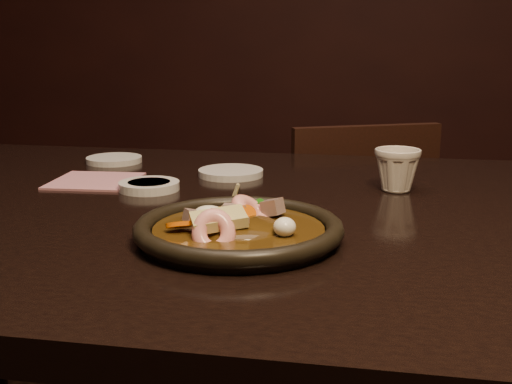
% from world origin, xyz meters
% --- Properties ---
extents(table, '(1.60, 0.90, 0.75)m').
position_xyz_m(table, '(0.00, 0.00, 0.67)').
color(table, black).
rests_on(table, floor).
extents(chair, '(0.50, 0.50, 0.80)m').
position_xyz_m(chair, '(0.10, 0.69, 0.43)').
color(chair, black).
rests_on(chair, floor).
extents(plate, '(0.25, 0.25, 0.03)m').
position_xyz_m(plate, '(0.00, -0.16, 0.76)').
color(plate, black).
rests_on(plate, table).
extents(stirfry, '(0.16, 0.15, 0.05)m').
position_xyz_m(stirfry, '(-0.00, -0.16, 0.77)').
color(stirfry, '#342109').
rests_on(stirfry, plate).
extents(soy_dish, '(0.10, 0.10, 0.01)m').
position_xyz_m(soy_dish, '(-0.20, 0.07, 0.76)').
color(soy_dish, silver).
rests_on(soy_dish, table).
extents(saucer_left, '(0.11, 0.11, 0.01)m').
position_xyz_m(saucer_left, '(-0.35, 0.29, 0.76)').
color(saucer_left, silver).
rests_on(saucer_left, table).
extents(saucer_right, '(0.12, 0.12, 0.01)m').
position_xyz_m(saucer_right, '(-0.09, 0.20, 0.76)').
color(saucer_right, silver).
rests_on(saucer_right, table).
extents(tea_cup, '(0.09, 0.09, 0.07)m').
position_xyz_m(tea_cup, '(0.20, 0.14, 0.79)').
color(tea_cup, beige).
rests_on(tea_cup, table).
extents(chopsticks, '(0.04, 0.25, 0.01)m').
position_xyz_m(chopsticks, '(-0.04, -0.01, 0.75)').
color(chopsticks, tan).
rests_on(chopsticks, table).
extents(napkin, '(0.15, 0.15, 0.00)m').
position_xyz_m(napkin, '(-0.31, 0.11, 0.75)').
color(napkin, '#B26E78').
rests_on(napkin, table).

